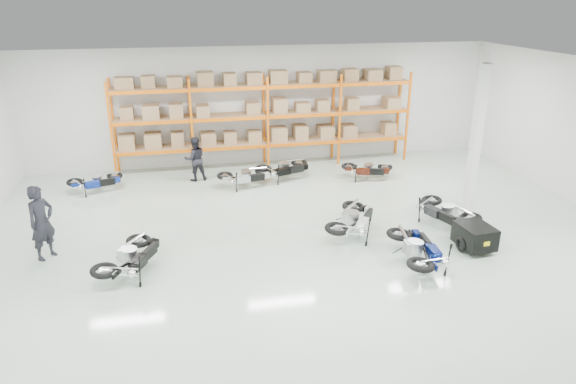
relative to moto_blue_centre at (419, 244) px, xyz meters
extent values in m
plane|color=#B2C7B5|center=(-2.26, 2.25, -0.59)|extent=(18.00, 18.00, 0.00)
plane|color=white|center=(-2.26, 2.25, 3.91)|extent=(18.00, 18.00, 0.00)
plane|color=silver|center=(-2.26, 9.25, 1.66)|extent=(18.00, 0.00, 18.00)
plane|color=silver|center=(-2.26, -4.75, 1.66)|extent=(18.00, 0.00, 18.00)
cube|color=orange|center=(-7.86, 8.25, 1.16)|extent=(0.08, 0.08, 3.50)
cube|color=orange|center=(-7.86, 9.15, 1.16)|extent=(0.08, 0.08, 3.50)
cube|color=orange|center=(-5.06, 8.25, 1.16)|extent=(0.08, 0.08, 3.50)
cube|color=orange|center=(-5.06, 9.15, 1.16)|extent=(0.08, 0.08, 3.50)
cube|color=orange|center=(-2.26, 8.25, 1.16)|extent=(0.08, 0.08, 3.50)
cube|color=orange|center=(-2.26, 9.15, 1.16)|extent=(0.08, 0.08, 3.50)
cube|color=orange|center=(0.54, 8.25, 1.16)|extent=(0.08, 0.08, 3.50)
cube|color=orange|center=(0.54, 9.15, 1.16)|extent=(0.08, 0.08, 3.50)
cube|color=orange|center=(3.34, 8.25, 1.16)|extent=(0.08, 0.08, 3.50)
cube|color=orange|center=(3.34, 9.15, 1.16)|extent=(0.08, 0.08, 3.50)
cube|color=orange|center=(-6.46, 8.25, 0.31)|extent=(2.70, 0.08, 0.12)
cube|color=orange|center=(-6.46, 9.15, 0.31)|extent=(2.70, 0.08, 0.12)
cube|color=#90684A|center=(-6.46, 8.70, 0.38)|extent=(2.68, 0.88, 0.02)
cube|color=#90684A|center=(-6.46, 8.70, 0.61)|extent=(2.40, 0.70, 0.44)
cube|color=orange|center=(-3.66, 8.25, 0.31)|extent=(2.70, 0.08, 0.12)
cube|color=orange|center=(-3.66, 9.15, 0.31)|extent=(2.70, 0.08, 0.12)
cube|color=#90684A|center=(-3.66, 8.70, 0.38)|extent=(2.68, 0.88, 0.02)
cube|color=#90684A|center=(-3.66, 8.70, 0.61)|extent=(2.40, 0.70, 0.44)
cube|color=orange|center=(-0.86, 8.25, 0.31)|extent=(2.70, 0.08, 0.12)
cube|color=orange|center=(-0.86, 9.15, 0.31)|extent=(2.70, 0.08, 0.12)
cube|color=#90684A|center=(-0.86, 8.70, 0.38)|extent=(2.68, 0.88, 0.02)
cube|color=#90684A|center=(-0.86, 8.70, 0.61)|extent=(2.40, 0.70, 0.44)
cube|color=orange|center=(1.94, 8.25, 0.31)|extent=(2.70, 0.08, 0.12)
cube|color=orange|center=(1.94, 9.15, 0.31)|extent=(2.70, 0.08, 0.12)
cube|color=#90684A|center=(1.94, 8.70, 0.38)|extent=(2.68, 0.88, 0.02)
cube|color=#90684A|center=(1.94, 8.70, 0.61)|extent=(2.40, 0.70, 0.44)
cube|color=orange|center=(-6.46, 8.25, 1.41)|extent=(2.70, 0.08, 0.12)
cube|color=orange|center=(-6.46, 9.15, 1.41)|extent=(2.70, 0.08, 0.12)
cube|color=#90684A|center=(-6.46, 8.70, 1.48)|extent=(2.68, 0.88, 0.02)
cube|color=#90684A|center=(-6.46, 8.70, 1.71)|extent=(2.40, 0.70, 0.44)
cube|color=orange|center=(-3.66, 8.25, 1.41)|extent=(2.70, 0.08, 0.12)
cube|color=orange|center=(-3.66, 9.15, 1.41)|extent=(2.70, 0.08, 0.12)
cube|color=#90684A|center=(-3.66, 8.70, 1.48)|extent=(2.68, 0.88, 0.02)
cube|color=#90684A|center=(-3.66, 8.70, 1.71)|extent=(2.40, 0.70, 0.44)
cube|color=orange|center=(-0.86, 8.25, 1.41)|extent=(2.70, 0.08, 0.12)
cube|color=orange|center=(-0.86, 9.15, 1.41)|extent=(2.70, 0.08, 0.12)
cube|color=#90684A|center=(-0.86, 8.70, 1.48)|extent=(2.68, 0.88, 0.02)
cube|color=#90684A|center=(-0.86, 8.70, 1.71)|extent=(2.40, 0.70, 0.44)
cube|color=orange|center=(1.94, 8.25, 1.41)|extent=(2.70, 0.08, 0.12)
cube|color=orange|center=(1.94, 9.15, 1.41)|extent=(2.70, 0.08, 0.12)
cube|color=#90684A|center=(1.94, 8.70, 1.48)|extent=(2.68, 0.88, 0.02)
cube|color=#90684A|center=(1.94, 8.70, 1.71)|extent=(2.40, 0.70, 0.44)
cube|color=orange|center=(-6.46, 8.25, 2.51)|extent=(2.70, 0.08, 0.12)
cube|color=orange|center=(-6.46, 9.15, 2.51)|extent=(2.70, 0.08, 0.12)
cube|color=#90684A|center=(-6.46, 8.70, 2.58)|extent=(2.68, 0.88, 0.02)
cube|color=#90684A|center=(-6.46, 8.70, 2.81)|extent=(2.40, 0.70, 0.44)
cube|color=orange|center=(-3.66, 8.25, 2.51)|extent=(2.70, 0.08, 0.12)
cube|color=orange|center=(-3.66, 9.15, 2.51)|extent=(2.70, 0.08, 0.12)
cube|color=#90684A|center=(-3.66, 8.70, 2.58)|extent=(2.68, 0.88, 0.02)
cube|color=#90684A|center=(-3.66, 8.70, 2.81)|extent=(2.40, 0.70, 0.44)
cube|color=orange|center=(-0.86, 8.25, 2.51)|extent=(2.70, 0.08, 0.12)
cube|color=orange|center=(-0.86, 9.15, 2.51)|extent=(2.70, 0.08, 0.12)
cube|color=#90684A|center=(-0.86, 8.70, 2.58)|extent=(2.68, 0.88, 0.02)
cube|color=#90684A|center=(-0.86, 8.70, 2.81)|extent=(2.40, 0.70, 0.44)
cube|color=orange|center=(1.94, 8.25, 2.51)|extent=(2.70, 0.08, 0.12)
cube|color=orange|center=(1.94, 9.15, 2.51)|extent=(2.70, 0.08, 0.12)
cube|color=#90684A|center=(1.94, 8.70, 2.58)|extent=(2.68, 0.88, 0.02)
cube|color=#90684A|center=(1.94, 8.70, 2.81)|extent=(2.40, 0.70, 0.44)
cube|color=white|center=(2.94, 2.75, 1.66)|extent=(0.25, 0.25, 4.50)
cube|color=black|center=(1.81, 0.48, -0.17)|extent=(0.85, 1.04, 0.57)
cube|color=yellow|center=(1.81, -0.01, -0.17)|extent=(0.17, 0.03, 0.11)
torus|color=black|center=(1.42, 0.48, -0.38)|extent=(0.08, 0.39, 0.39)
torus|color=black|center=(2.21, 0.48, -0.38)|extent=(0.08, 0.39, 0.39)
cylinder|color=black|center=(1.81, 1.16, -0.12)|extent=(0.11, 0.93, 0.04)
imported|color=black|center=(-9.02, 2.40, 0.38)|extent=(0.81, 0.84, 1.93)
imported|color=black|center=(-5.04, 7.50, 0.21)|extent=(0.88, 0.75, 1.60)
camera|label=1|loc=(-5.46, -10.26, 5.68)|focal=32.00mm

